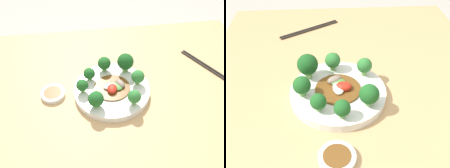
% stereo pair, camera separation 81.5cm
% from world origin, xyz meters
% --- Properties ---
extents(table, '(1.17, 0.89, 0.77)m').
position_xyz_m(table, '(0.00, 0.00, 0.38)').
color(table, tan).
rests_on(table, ground_plane).
extents(plate, '(0.26, 0.26, 0.02)m').
position_xyz_m(plate, '(-0.01, -0.04, 0.78)').
color(plate, white).
rests_on(plate, table).
extents(broccoli_northeast, '(0.05, 0.05, 0.06)m').
position_xyz_m(broccoli_northeast, '(0.05, 0.03, 0.82)').
color(broccoli_northeast, '#89B76B').
rests_on(broccoli_northeast, plate).
extents(broccoli_southwest, '(0.06, 0.06, 0.07)m').
position_xyz_m(broccoli_southwest, '(-0.07, -0.12, 0.83)').
color(broccoli_southwest, '#70A356').
rests_on(broccoli_southwest, plate).
extents(broccoli_northwest, '(0.04, 0.04, 0.06)m').
position_xyz_m(broccoli_northwest, '(-0.07, 0.04, 0.82)').
color(broccoli_northwest, '#7AAD5B').
rests_on(broccoli_northwest, plate).
extents(broccoli_west, '(0.05, 0.05, 0.06)m').
position_xyz_m(broccoli_west, '(-0.10, -0.05, 0.82)').
color(broccoli_west, '#70A356').
rests_on(broccoli_west, plate).
extents(broccoli_south, '(0.05, 0.05, 0.06)m').
position_xyz_m(broccoli_south, '(0.01, -0.14, 0.82)').
color(broccoli_south, '#70A356').
rests_on(broccoli_south, plate).
extents(broccoli_southeast, '(0.04, 0.04, 0.05)m').
position_xyz_m(broccoli_southeast, '(0.06, -0.09, 0.82)').
color(broccoli_southeast, '#89B76B').
rests_on(broccoli_southeast, plate).
extents(broccoli_east, '(0.04, 0.04, 0.05)m').
position_xyz_m(broccoli_east, '(0.09, -0.04, 0.82)').
color(broccoli_east, '#7AAD5B').
rests_on(broccoli_east, plate).
extents(stirfry_center, '(0.12, 0.12, 0.02)m').
position_xyz_m(stirfry_center, '(-0.01, -0.04, 0.80)').
color(stirfry_center, brown).
rests_on(stirfry_center, plate).
extents(chopsticks, '(0.14, 0.22, 0.01)m').
position_xyz_m(chopsticks, '(-0.39, -0.13, 0.77)').
color(chopsticks, '#2D2823').
rests_on(chopsticks, table).
extents(sauce_dish, '(0.08, 0.08, 0.02)m').
position_xyz_m(sauce_dish, '(0.19, -0.06, 0.78)').
color(sauce_dish, white).
rests_on(sauce_dish, table).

